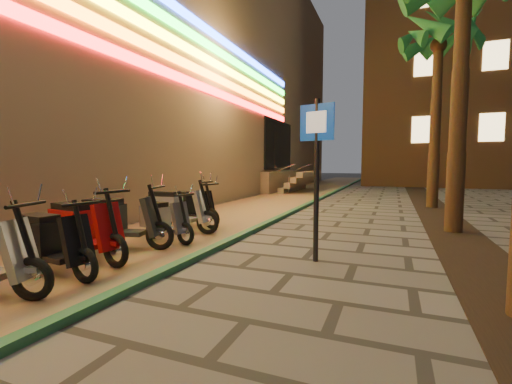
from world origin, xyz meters
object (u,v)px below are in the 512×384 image
at_px(pedestrian_sign, 317,158).
at_px(scooter_8, 162,219).
at_px(scooter_9, 175,209).
at_px(scooter_10, 189,207).
at_px(scooter_6, 82,229).
at_px(scooter_7, 117,221).
at_px(scooter_5, 49,242).

relative_size(pedestrian_sign, scooter_8, 1.78).
relative_size(scooter_9, scooter_10, 1.08).
height_order(scooter_9, scooter_10, scooter_9).
xyz_separation_m(pedestrian_sign, scooter_10, (-3.83, 2.06, -1.24)).
distance_m(scooter_6, scooter_9, 2.62).
bearing_deg(pedestrian_sign, scooter_7, -158.22).
height_order(scooter_7, scooter_10, scooter_7).
xyz_separation_m(scooter_6, scooter_7, (-0.05, 0.84, -0.00)).
height_order(scooter_7, scooter_8, scooter_7).
relative_size(scooter_5, scooter_10, 0.98).
bearing_deg(scooter_9, scooter_6, -94.57).
height_order(scooter_5, scooter_7, scooter_7).
xyz_separation_m(scooter_8, scooter_9, (-0.28, 0.87, 0.09)).
bearing_deg(scooter_8, scooter_10, 118.45).
height_order(pedestrian_sign, scooter_5, pedestrian_sign).
distance_m(pedestrian_sign, scooter_6, 4.13).
height_order(scooter_6, scooter_7, scooter_6).
height_order(pedestrian_sign, scooter_8, pedestrian_sign).
distance_m(pedestrian_sign, scooter_8, 3.63).
distance_m(scooter_5, scooter_7, 1.61).
distance_m(scooter_5, scooter_8, 2.51).
bearing_deg(scooter_6, scooter_9, 98.04).
distance_m(scooter_9, scooter_10, 0.88).
xyz_separation_m(scooter_8, scooter_10, (-0.45, 1.73, 0.05)).
distance_m(scooter_7, scooter_10, 2.65).
xyz_separation_m(scooter_6, scooter_8, (0.30, 1.76, -0.09)).
bearing_deg(scooter_9, scooter_5, -91.08).
bearing_deg(scooter_7, scooter_10, 76.90).
relative_size(scooter_7, scooter_10, 1.06).
relative_size(pedestrian_sign, scooter_5, 1.64).
distance_m(scooter_8, scooter_10, 1.79).
bearing_deg(scooter_10, scooter_5, -72.21).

